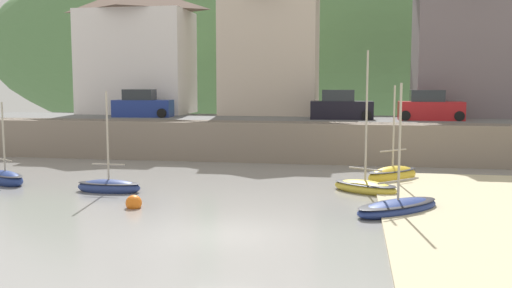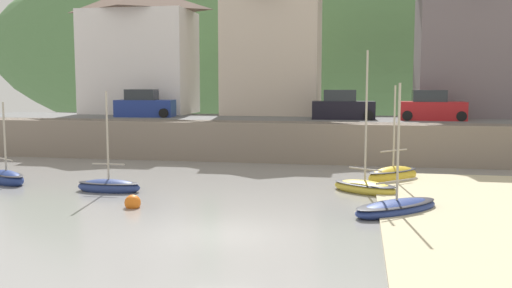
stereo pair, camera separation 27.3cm
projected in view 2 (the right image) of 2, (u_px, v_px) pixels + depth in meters
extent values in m
cube|color=gray|center=(223.00, 235.00, 17.91)|extent=(48.00, 40.00, 0.06)
cube|color=gray|center=(289.00, 142.00, 34.39)|extent=(48.00, 2.40, 2.40)
cube|color=#606060|center=(296.00, 119.00, 37.88)|extent=(48.00, 9.00, 0.10)
ellipsoid|color=#57834D|center=(288.00, 47.00, 71.74)|extent=(80.00, 44.00, 26.73)
cube|color=silver|center=(140.00, 63.00, 44.19)|extent=(8.30, 5.17, 7.97)
cube|color=beige|center=(272.00, 56.00, 42.21)|extent=(7.15, 4.81, 8.90)
cube|color=slate|center=(469.00, 52.00, 39.63)|extent=(7.09, 5.35, 9.20)
cube|color=gray|center=(512.00, 38.00, 42.71)|extent=(2.80, 2.80, 11.59)
ellipsoid|color=navy|center=(109.00, 187.00, 24.92)|extent=(2.94, 1.09, 0.71)
ellipsoid|color=black|center=(109.00, 183.00, 24.90)|extent=(2.88, 1.07, 0.12)
cylinder|color=#B2A893|center=(107.00, 136.00, 24.67)|extent=(0.09, 0.09, 3.91)
cylinder|color=gray|center=(108.00, 164.00, 24.81)|extent=(1.52, 0.08, 0.07)
ellipsoid|color=navy|center=(7.00, 179.00, 26.94)|extent=(3.03, 2.45, 0.81)
ellipsoid|color=black|center=(6.00, 174.00, 26.91)|extent=(2.97, 2.40, 0.12)
cylinder|color=#B2A893|center=(4.00, 136.00, 26.71)|extent=(0.09, 0.09, 3.28)
cylinder|color=gray|center=(6.00, 159.00, 26.84)|extent=(1.31, 0.85, 0.07)
ellipsoid|color=gold|center=(393.00, 176.00, 27.42)|extent=(3.04, 3.03, 0.97)
ellipsoid|color=black|center=(393.00, 171.00, 27.39)|extent=(2.98, 2.97, 0.12)
cylinder|color=#B2A893|center=(394.00, 126.00, 27.15)|extent=(0.09, 0.09, 3.95)
cylinder|color=gray|center=(394.00, 151.00, 27.28)|extent=(1.37, 1.36, 0.07)
ellipsoid|color=gold|center=(365.00, 188.00, 24.77)|extent=(3.29, 2.70, 0.67)
ellipsoid|color=black|center=(365.00, 184.00, 24.75)|extent=(3.22, 2.65, 0.12)
cylinder|color=#B2A893|center=(366.00, 116.00, 24.42)|extent=(0.09, 0.09, 5.70)
cylinder|color=gray|center=(365.00, 169.00, 24.68)|extent=(1.43, 0.90, 0.07)
ellipsoid|color=navy|center=(396.00, 209.00, 20.76)|extent=(3.83, 3.77, 0.64)
ellipsoid|color=black|center=(397.00, 204.00, 20.74)|extent=(3.75, 3.69, 0.12)
cylinder|color=#B2A893|center=(398.00, 142.00, 20.49)|extent=(0.09, 0.09, 4.32)
cylinder|color=gray|center=(397.00, 181.00, 20.65)|extent=(1.59, 1.55, 0.07)
cube|color=navy|center=(145.00, 108.00, 39.77)|extent=(4.23, 2.05, 1.20)
cube|color=#282D33|center=(142.00, 95.00, 39.71)|extent=(2.22, 1.68, 0.80)
cylinder|color=black|center=(171.00, 112.00, 40.28)|extent=(0.64, 0.22, 0.64)
cylinder|color=black|center=(164.00, 113.00, 38.72)|extent=(0.64, 0.22, 0.64)
cylinder|color=black|center=(128.00, 111.00, 40.88)|extent=(0.64, 0.22, 0.64)
cylinder|color=black|center=(119.00, 113.00, 39.32)|extent=(0.64, 0.22, 0.64)
cube|color=black|center=(343.00, 110.00, 37.23)|extent=(4.18, 1.92, 1.20)
cube|color=#282D33|center=(340.00, 96.00, 37.17)|extent=(2.18, 1.61, 0.80)
cylinder|color=black|center=(368.00, 114.00, 37.75)|extent=(0.64, 0.22, 0.64)
cylinder|color=black|center=(369.00, 115.00, 36.18)|extent=(0.64, 0.22, 0.64)
cylinder|color=black|center=(319.00, 113.00, 38.35)|extent=(0.64, 0.22, 0.64)
cylinder|color=black|center=(317.00, 115.00, 36.78)|extent=(0.64, 0.22, 0.64)
cube|color=#B21A1F|center=(433.00, 111.00, 36.19)|extent=(4.12, 1.76, 1.20)
cube|color=#282D33|center=(429.00, 96.00, 36.13)|extent=(2.12, 1.53, 0.80)
cylinder|color=black|center=(457.00, 115.00, 36.70)|extent=(0.64, 0.22, 0.64)
cylinder|color=black|center=(461.00, 116.00, 35.14)|extent=(0.64, 0.22, 0.64)
cylinder|color=black|center=(405.00, 114.00, 37.30)|extent=(0.64, 0.22, 0.64)
cylinder|color=black|center=(407.00, 116.00, 35.74)|extent=(0.64, 0.22, 0.64)
sphere|color=orange|center=(133.00, 203.00, 21.72)|extent=(0.63, 0.63, 0.63)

